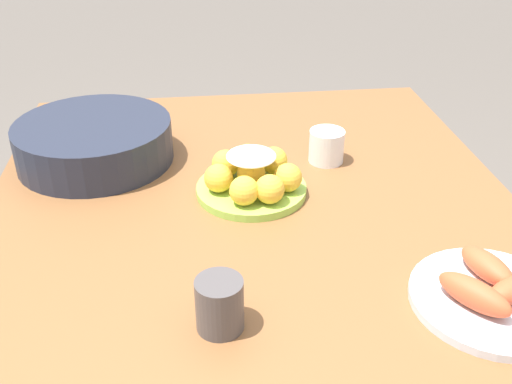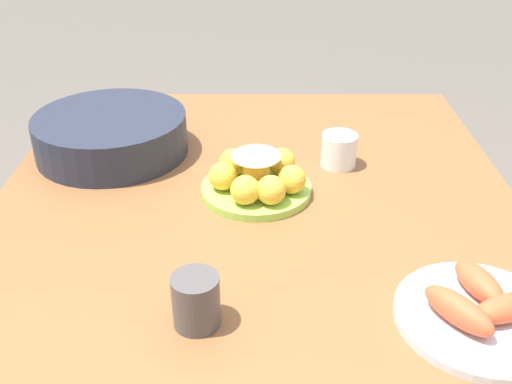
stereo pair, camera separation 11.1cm
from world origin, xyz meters
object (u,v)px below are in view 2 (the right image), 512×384
object	(u,v)px
cake_plate	(257,177)
seafood_platter	(479,311)
cup_far	(195,301)
dining_table	(255,270)
serving_bowl	(110,133)
cup_near	(338,150)

from	to	relation	value
cake_plate	seafood_platter	xyz separation A→B (m)	(-0.37, -0.32, -0.02)
cake_plate	cup_far	world-z (taller)	cake_plate
cake_plate	seafood_platter	size ratio (longest dim) A/B	0.88
dining_table	seafood_platter	size ratio (longest dim) A/B	5.39
serving_bowl	cup_far	bearing A→B (deg)	-156.88
cake_plate	cup_near	bearing A→B (deg)	-55.61
serving_bowl	cup_near	distance (m)	0.50
cake_plate	serving_bowl	bearing A→B (deg)	60.98
dining_table	serving_bowl	bearing A→B (deg)	45.99
dining_table	cup_far	xyz separation A→B (m)	(-0.24, 0.09, 0.13)
seafood_platter	cup_near	world-z (taller)	cup_near
cup_far	cup_near	bearing A→B (deg)	-28.08
dining_table	cake_plate	world-z (taller)	cake_plate
seafood_platter	cup_far	xyz separation A→B (m)	(-0.00, 0.41, 0.02)
serving_bowl	cake_plate	bearing A→B (deg)	-119.02
cup_near	dining_table	bearing A→B (deg)	144.70
seafood_platter	serving_bowl	bearing A→B (deg)	49.73
serving_bowl	seafood_platter	world-z (taller)	serving_bowl
dining_table	cake_plate	bearing A→B (deg)	-1.20
seafood_platter	cup_far	world-z (taller)	cup_far
serving_bowl	cup_near	size ratio (longest dim) A/B	4.41
cake_plate	cup_far	bearing A→B (deg)	166.68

